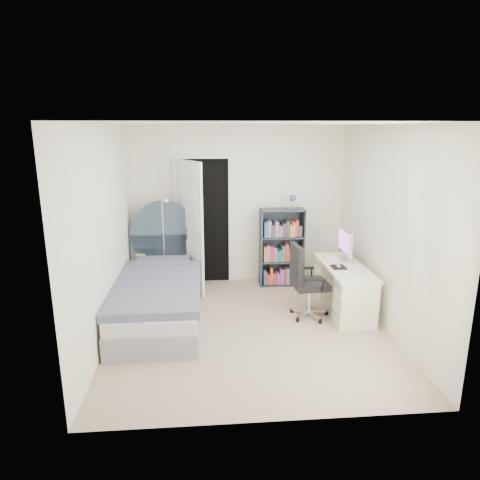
{
  "coord_description": "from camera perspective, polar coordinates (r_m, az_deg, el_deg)",
  "views": [
    {
      "loc": [
        -0.53,
        -4.93,
        2.45
      ],
      "look_at": [
        -0.08,
        0.4,
        1.05
      ],
      "focal_mm": 32.0,
      "sensor_mm": 36.0,
      "label": 1
    }
  ],
  "objects": [
    {
      "name": "nightstand",
      "position": [
        6.87,
        -12.62,
        -3.2
      ],
      "size": [
        0.4,
        0.4,
        0.59
      ],
      "color": "tan",
      "rests_on": "ground"
    },
    {
      "name": "bookcase",
      "position": [
        6.84,
        5.64,
        -1.4
      ],
      "size": [
        0.69,
        0.3,
        1.47
      ],
      "color": "#323D44",
      "rests_on": "ground"
    },
    {
      "name": "bed",
      "position": [
        5.84,
        -10.66,
        -7.03
      ],
      "size": [
        1.09,
        2.27,
        1.4
      ],
      "color": "gray",
      "rests_on": "ground"
    },
    {
      "name": "floor_lamp",
      "position": [
        6.53,
        -9.89,
        -2.0
      ],
      "size": [
        0.21,
        0.21,
        1.48
      ],
      "color": "silver",
      "rests_on": "ground"
    },
    {
      "name": "door",
      "position": [
        6.63,
        -6.06,
        2.25
      ],
      "size": [
        0.92,
        0.74,
        2.06
      ],
      "color": "black",
      "rests_on": "ground"
    },
    {
      "name": "office_chair",
      "position": [
        5.7,
        8.6,
        -5.02
      ],
      "size": [
        0.52,
        0.53,
        1.0
      ],
      "color": "silver",
      "rests_on": "ground"
    },
    {
      "name": "room_shell",
      "position": [
        5.1,
        1.29,
        1.06
      ],
      "size": [
        3.5,
        3.7,
        2.6
      ],
      "color": "gray",
      "rests_on": "ground"
    },
    {
      "name": "desk",
      "position": [
        6.07,
        13.67,
        -5.96
      ],
      "size": [
        0.53,
        1.32,
        1.08
      ],
      "color": "#F3F0CC",
      "rests_on": "ground"
    }
  ]
}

